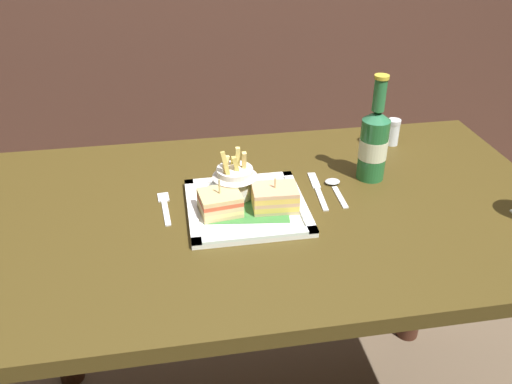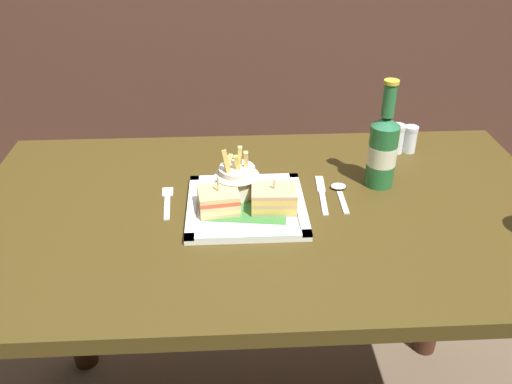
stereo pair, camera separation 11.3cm
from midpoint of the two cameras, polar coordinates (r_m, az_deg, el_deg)
The scene contains 11 objects.
dining_table at distance 1.24m, azimuth -1.68°, elevation -7.38°, with size 1.28×0.74×0.77m.
square_plate at distance 1.14m, azimuth -3.85°, elevation -1.70°, with size 0.25×0.25×0.02m.
sandwich_half_left at distance 1.11m, azimuth -6.76°, elevation -1.25°, with size 0.09×0.08×0.08m.
sandwich_half_right at distance 1.12m, azimuth -0.86°, elevation -0.70°, with size 0.10×0.07×0.07m.
fries_cup at distance 1.15m, azimuth -5.09°, elevation 1.55°, with size 0.10×0.10×0.12m.
beer_bottle at distance 1.24m, azimuth 9.91°, elevation 5.17°, with size 0.06×0.06×0.25m.
fork at distance 1.18m, azimuth -12.39°, elevation -1.57°, with size 0.03×0.13×0.00m.
knife at distance 1.21m, azimuth 3.94°, elevation 0.25°, with size 0.03×0.17×0.00m.
spoon at distance 1.22m, azimuth 5.75°, elevation 0.64°, with size 0.04×0.12×0.01m.
salt_shaker at distance 1.43m, azimuth 10.85°, elevation 6.06°, with size 0.04×0.04×0.07m.
pepper_shaker at distance 1.44m, azimuth 12.19°, elevation 6.05°, with size 0.03×0.03×0.07m.
Camera 1 is at (-0.18, -0.96, 1.38)m, focal length 37.58 mm.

